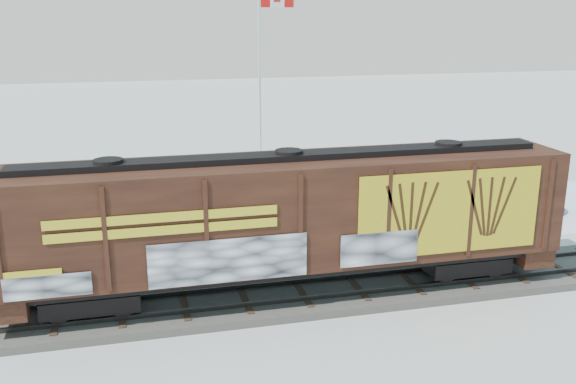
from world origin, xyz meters
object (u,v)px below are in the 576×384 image
object	(u,v)px
hopper_railcar	(289,215)
flagpole	(262,119)
car_white	(283,213)
car_dark	(511,195)
car_silver	(213,216)

from	to	relation	value
hopper_railcar	flagpole	size ratio (longest dim) A/B	1.71
flagpole	car_white	world-z (taller)	flagpole
hopper_railcar	flagpole	bearing A→B (deg)	82.01
car_white	car_dark	world-z (taller)	car_dark
flagpole	car_dark	world-z (taller)	flagpole
flagpole	car_dark	size ratio (longest dim) A/B	2.15
flagpole	car_silver	world-z (taller)	flagpole
flagpole	car_silver	bearing A→B (deg)	-118.52
flagpole	car_white	bearing A→B (deg)	-93.57
flagpole	car_white	distance (m)	7.27
car_white	car_dark	size ratio (longest dim) A/B	0.83
flagpole	car_dark	xyz separation A→B (m)	(11.27, -6.45, -3.25)
car_white	car_silver	bearing A→B (deg)	79.69
car_silver	car_white	world-z (taller)	car_silver
hopper_railcar	flagpole	distance (m)	14.06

